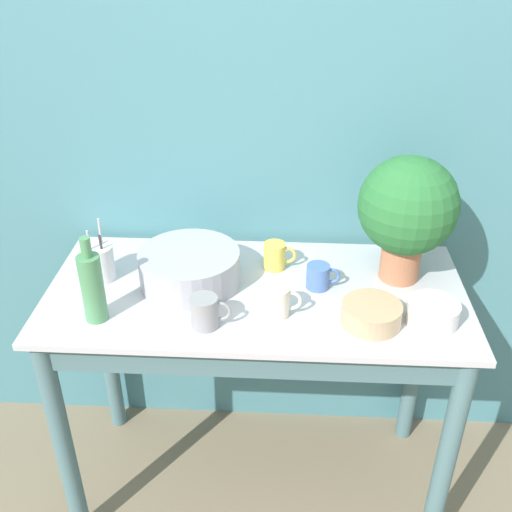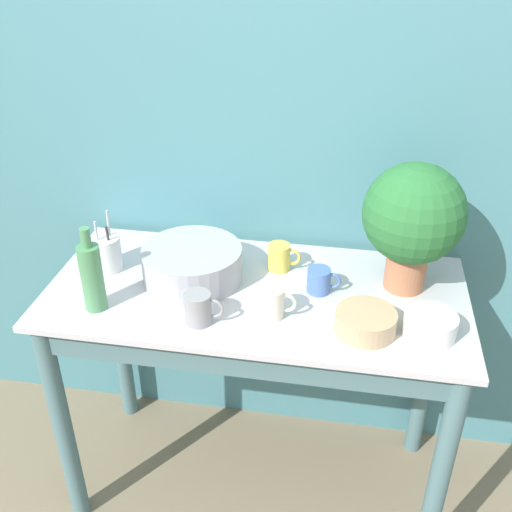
# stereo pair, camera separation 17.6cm
# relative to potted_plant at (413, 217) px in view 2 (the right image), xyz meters

# --- Properties ---
(wall_back) EXTENTS (6.00, 0.05, 2.40)m
(wall_back) POSITION_rel_potted_plant_xyz_m (-0.44, 0.26, 0.11)
(wall_back) COLOR teal
(wall_back) RESTS_ON ground_plane
(counter_table) EXTENTS (1.28, 0.60, 0.86)m
(counter_table) POSITION_rel_potted_plant_xyz_m (-0.44, -0.12, -0.42)
(counter_table) COLOR slate
(counter_table) RESTS_ON ground_plane
(potted_plant) EXTENTS (0.30, 0.30, 0.40)m
(potted_plant) POSITION_rel_potted_plant_xyz_m (0.00, 0.00, 0.00)
(potted_plant) COLOR #B7704C
(potted_plant) RESTS_ON counter_table
(bowl_wash_large) EXTENTS (0.31, 0.31, 0.11)m
(bowl_wash_large) POSITION_rel_potted_plant_xyz_m (-0.65, -0.07, -0.18)
(bowl_wash_large) COLOR #A8A8B2
(bowl_wash_large) RESTS_ON counter_table
(bottle_tall) EXTENTS (0.06, 0.06, 0.26)m
(bottle_tall) POSITION_rel_potted_plant_xyz_m (-0.89, -0.27, -0.13)
(bottle_tall) COLOR #4C8C59
(bottle_tall) RESTS_ON counter_table
(mug_blue) EXTENTS (0.10, 0.07, 0.08)m
(mug_blue) POSITION_rel_potted_plant_xyz_m (-0.25, -0.07, -0.20)
(mug_blue) COLOR #4C70B7
(mug_blue) RESTS_ON counter_table
(mug_grey) EXTENTS (0.11, 0.08, 0.09)m
(mug_grey) POSITION_rel_potted_plant_xyz_m (-0.57, -0.28, -0.19)
(mug_grey) COLOR gray
(mug_grey) RESTS_ON counter_table
(mug_cream) EXTENTS (0.11, 0.07, 0.09)m
(mug_cream) POSITION_rel_potted_plant_xyz_m (-0.37, -0.22, -0.19)
(mug_cream) COLOR beige
(mug_cream) RESTS_ON counter_table
(mug_yellow) EXTENTS (0.10, 0.07, 0.09)m
(mug_yellow) POSITION_rel_potted_plant_xyz_m (-0.39, 0.03, -0.19)
(mug_yellow) COLOR #E5CC4C
(mug_yellow) RESTS_ON counter_table
(bowl_small_tan) EXTENTS (0.17, 0.17, 0.06)m
(bowl_small_tan) POSITION_rel_potted_plant_xyz_m (-0.11, -0.25, -0.21)
(bowl_small_tan) COLOR tan
(bowl_small_tan) RESTS_ON counter_table
(bowl_small_enamel_white) EXTENTS (0.15, 0.15, 0.06)m
(bowl_small_enamel_white) POSITION_rel_potted_plant_xyz_m (0.06, -0.23, -0.21)
(bowl_small_enamel_white) COLOR silver
(bowl_small_enamel_white) RESTS_ON counter_table
(utensil_cup) EXTENTS (0.10, 0.10, 0.20)m
(utensil_cup) POSITION_rel_potted_plant_xyz_m (-0.94, -0.06, -0.18)
(utensil_cup) COLOR silver
(utensil_cup) RESTS_ON counter_table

